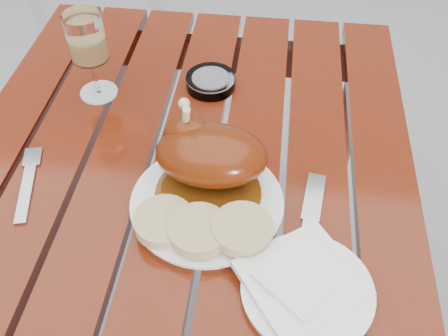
# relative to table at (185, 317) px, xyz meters

# --- Properties ---
(table) EXTENTS (0.80, 1.20, 0.75)m
(table) POSITION_rel_table_xyz_m (0.00, 0.00, 0.00)
(table) COLOR maroon
(table) RESTS_ON ground
(dinner_plate) EXTENTS (0.30, 0.30, 0.02)m
(dinner_plate) POSITION_rel_table_xyz_m (0.06, 0.01, 0.38)
(dinner_plate) COLOR white
(dinner_plate) RESTS_ON table
(roast_duck) EXTENTS (0.18, 0.18, 0.13)m
(roast_duck) POSITION_rel_table_xyz_m (0.05, 0.07, 0.44)
(roast_duck) COLOR #572B0A
(roast_duck) RESTS_ON dinner_plate
(bread_dumplings) EXTENTS (0.21, 0.10, 0.03)m
(bread_dumplings) POSITION_rel_table_xyz_m (0.06, -0.05, 0.41)
(bread_dumplings) COLOR tan
(bread_dumplings) RESTS_ON dinner_plate
(wine_glass) EXTENTS (0.10, 0.10, 0.17)m
(wine_glass) POSITION_rel_table_xyz_m (-0.20, 0.27, 0.46)
(wine_glass) COLOR tan
(wine_glass) RESTS_ON table
(side_plate) EXTENTS (0.23, 0.23, 0.02)m
(side_plate) POSITION_rel_table_xyz_m (0.22, -0.12, 0.38)
(side_plate) COLOR white
(side_plate) RESTS_ON table
(napkin) EXTENTS (0.20, 0.20, 0.01)m
(napkin) POSITION_rel_table_xyz_m (0.21, -0.11, 0.40)
(napkin) COLOR white
(napkin) RESTS_ON side_plate
(ashtray) EXTENTS (0.12, 0.12, 0.03)m
(ashtray) POSITION_rel_table_xyz_m (0.02, 0.32, 0.39)
(ashtray) COLOR #B2B7BC
(ashtray) RESTS_ON table
(fork) EXTENTS (0.06, 0.15, 0.01)m
(fork) POSITION_rel_table_xyz_m (-0.25, 0.02, 0.38)
(fork) COLOR gray
(fork) RESTS_ON table
(knife) EXTENTS (0.05, 0.22, 0.01)m
(knife) POSITION_rel_table_xyz_m (0.21, -0.05, 0.38)
(knife) COLOR gray
(knife) RESTS_ON table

